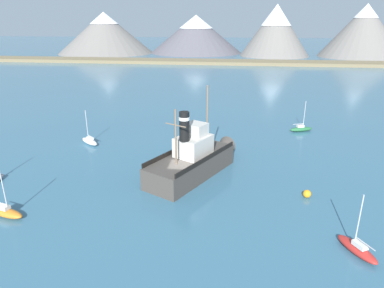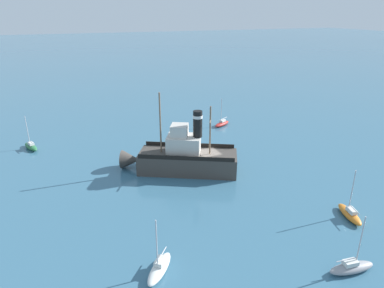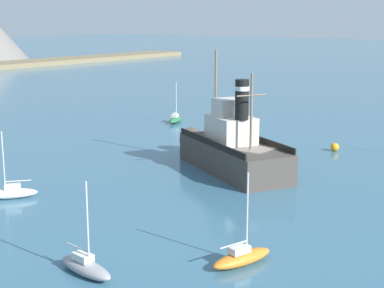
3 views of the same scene
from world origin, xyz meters
name	(u,v)px [view 1 (image 1 of 3)]	position (x,y,z in m)	size (l,w,h in m)	color
ground_plane	(181,185)	(0.00, 0.00, 0.00)	(600.00, 600.00, 0.00)	#38667F
mountain_ridge	(216,32)	(-4.41, 143.72, 10.64)	(166.78, 56.03, 23.17)	slate
shoreline_strip	(222,62)	(0.00, 106.16, 0.60)	(240.00, 12.00, 1.20)	#7A6B4C
old_tugboat	(194,159)	(1.02, 3.01, 1.83)	(9.77, 14.29, 9.90)	#423D38
sailboat_red	(357,248)	(15.13, -9.72, 0.43)	(2.78, 3.87, 4.90)	#B22823
sailboat_white	(90,141)	(-15.04, 11.13, 0.43)	(3.63, 3.26, 4.90)	white
sailboat_orange	(6,212)	(-14.95, -8.13, 0.43)	(3.96, 2.12, 4.90)	orange
sailboat_green	(301,129)	(16.15, 20.79, 0.43)	(3.94, 2.36, 4.90)	#286B3D
mooring_buoy	(307,194)	(12.98, -1.22, 0.40)	(0.81, 0.81, 0.81)	orange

